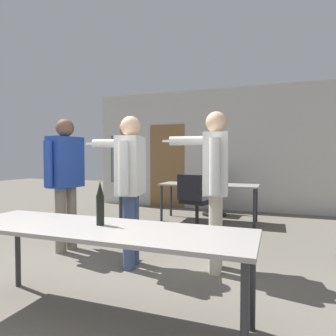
{
  "coord_description": "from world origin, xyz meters",
  "views": [
    {
      "loc": [
        1.46,
        -1.5,
        1.25
      ],
      "look_at": [
        0.09,
        2.3,
        1.1
      ],
      "focal_mm": 32.0,
      "sensor_mm": 36.0,
      "label": 1
    }
  ],
  "objects": [
    {
      "name": "person_center_tall",
      "position": [
        -0.72,
        2.63,
        1.09
      ],
      "size": [
        0.81,
        0.74,
        1.8
      ],
      "rotation": [
        0.0,
        0.0,
        1.49
      ],
      "color": "#28282D",
      "rests_on": "ground_plane"
    },
    {
      "name": "conference_table_far",
      "position": [
        0.24,
        4.18,
        0.65
      ],
      "size": [
        1.86,
        0.68,
        0.73
      ],
      "color": "gray",
      "rests_on": "ground_plane"
    },
    {
      "name": "drink_cup",
      "position": [
        0.26,
        4.23,
        0.78
      ],
      "size": [
        0.09,
        0.09,
        0.1
      ],
      "color": "#2866A3",
      "rests_on": "conference_table_far"
    },
    {
      "name": "conference_table_near",
      "position": [
        0.21,
        0.42,
        0.66
      ],
      "size": [
        2.31,
        0.67,
        0.73
      ],
      "color": "gray",
      "rests_on": "ground_plane"
    },
    {
      "name": "office_chair_far_right",
      "position": [
        0.23,
        4.93,
        0.44
      ],
      "size": [
        0.52,
        0.57,
        0.94
      ],
      "rotation": [
        0.0,
        0.0,
        3.05
      ],
      "color": "black",
      "rests_on": "ground_plane"
    },
    {
      "name": "person_near_casual",
      "position": [
        -0.1,
        1.53,
        1.03
      ],
      "size": [
        0.86,
        0.64,
        1.71
      ],
      "rotation": [
        0.0,
        0.0,
        1.76
      ],
      "color": "#3D4C75",
      "rests_on": "ground_plane"
    },
    {
      "name": "back_wall",
      "position": [
        -0.03,
        5.57,
        1.42
      ],
      "size": [
        5.91,
        0.12,
        2.85
      ],
      "color": "beige",
      "rests_on": "ground_plane"
    },
    {
      "name": "person_left_plaid",
      "position": [
        0.83,
        1.74,
        1.05
      ],
      "size": [
        0.86,
        0.67,
        1.74
      ],
      "rotation": [
        0.0,
        0.0,
        1.71
      ],
      "color": "beige",
      "rests_on": "ground_plane"
    },
    {
      "name": "office_chair_mid_tucked",
      "position": [
        0.18,
        3.38,
        0.46
      ],
      "size": [
        0.56,
        0.62,
        0.96
      ],
      "rotation": [
        0.0,
        0.0,
        6.03
      ],
      "color": "black",
      "rests_on": "ground_plane"
    },
    {
      "name": "person_far_watching",
      "position": [
        -1.18,
        1.76,
        1.06
      ],
      "size": [
        0.78,
        0.74,
        1.75
      ],
      "rotation": [
        0.0,
        0.0,
        1.43
      ],
      "color": "slate",
      "rests_on": "ground_plane"
    },
    {
      "name": "beer_bottle",
      "position": [
        0.19,
        0.48,
        0.89
      ],
      "size": [
        0.06,
        0.06,
        0.35
      ],
      "color": "black",
      "rests_on": "conference_table_near"
    }
  ]
}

